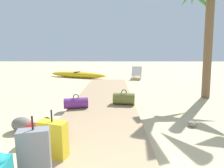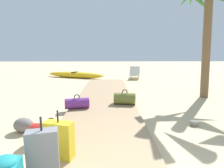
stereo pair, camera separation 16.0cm
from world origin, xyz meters
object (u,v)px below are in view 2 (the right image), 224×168
at_px(duffel_bag_purple, 77,103).
at_px(palm_tree_far_right, 209,3).
at_px(duffel_bag_red, 51,131).
at_px(suitcase_yellow, 59,140).
at_px(kayak, 75,75).
at_px(suitcase_grey, 43,156).
at_px(duffel_bag_olive, 125,99).
at_px(lounge_chair, 135,74).

relative_size(duffel_bag_purple, palm_tree_far_right, 0.17).
relative_size(duffel_bag_red, palm_tree_far_right, 0.16).
relative_size(suitcase_yellow, duffel_bag_red, 1.07).
bearing_deg(duffel_bag_red, duffel_bag_purple, 85.69).
bearing_deg(kayak, duffel_bag_purple, -78.87).
xyz_separation_m(suitcase_grey, suitcase_yellow, (0.04, 0.51, -0.05)).
relative_size(suitcase_grey, duffel_bag_red, 1.20).
height_order(suitcase_yellow, duffel_bag_red, suitcase_yellow).
xyz_separation_m(duffel_bag_purple, duffel_bag_olive, (1.38, 0.40, 0.03)).
height_order(duffel_bag_olive, kayak, duffel_bag_olive).
bearing_deg(lounge_chair, duffel_bag_purple, -111.83).
height_order(suitcase_yellow, palm_tree_far_right, palm_tree_far_right).
relative_size(duffel_bag_olive, suitcase_yellow, 0.93).
relative_size(palm_tree_far_right, lounge_chair, 2.72).
distance_m(suitcase_grey, duffel_bag_red, 1.13).
distance_m(lounge_chair, kayak, 3.96).
relative_size(suitcase_grey, duffel_bag_olive, 1.20).
distance_m(duffel_bag_olive, duffel_bag_red, 2.69).
bearing_deg(suitcase_yellow, duffel_bag_red, 117.62).
bearing_deg(duffel_bag_olive, suitcase_grey, -110.86).
bearing_deg(kayak, duffel_bag_red, -82.03).
xyz_separation_m(suitcase_yellow, duffel_bag_red, (-0.30, 0.58, -0.13)).
bearing_deg(suitcase_yellow, kayak, 99.30).
bearing_deg(duffel_bag_purple, duffel_bag_olive, 16.15).
bearing_deg(duffel_bag_olive, lounge_chair, 78.91).
bearing_deg(duffel_bag_olive, duffel_bag_red, -124.36).
distance_m(palm_tree_far_right, kayak, 8.40).
height_order(suitcase_grey, duffel_bag_red, suitcase_grey).
height_order(duffel_bag_olive, palm_tree_far_right, palm_tree_far_right).
relative_size(suitcase_grey, lounge_chair, 0.52).
relative_size(duffel_bag_purple, lounge_chair, 0.45).
bearing_deg(suitcase_grey, duffel_bag_red, 103.43).
bearing_deg(palm_tree_far_right, duffel_bag_olive, -156.06).
distance_m(duffel_bag_purple, duffel_bag_red, 1.83).
xyz_separation_m(suitcase_grey, duffel_bag_olive, (1.26, 3.31, -0.15)).
xyz_separation_m(lounge_chair, kayak, (-3.91, 0.55, -0.13)).
distance_m(duffel_bag_olive, lounge_chair, 6.09).
bearing_deg(duffel_bag_purple, suitcase_grey, -87.60).
bearing_deg(palm_tree_far_right, lounge_chair, 112.34).
distance_m(duffel_bag_purple, palm_tree_far_right, 5.73).
bearing_deg(suitcase_grey, palm_tree_far_right, 47.17).
bearing_deg(duffel_bag_red, suitcase_grey, -76.57).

